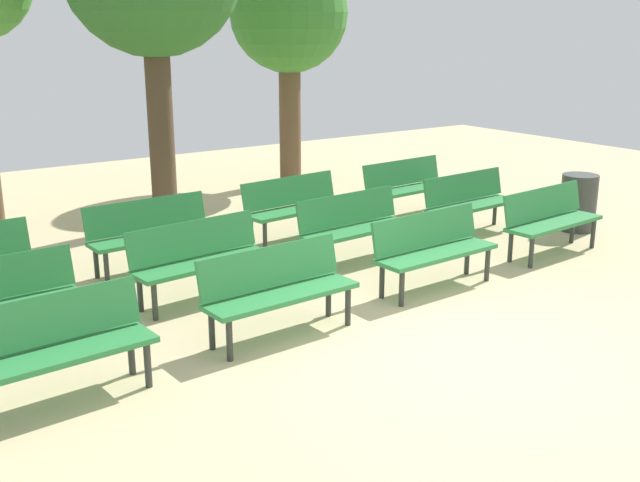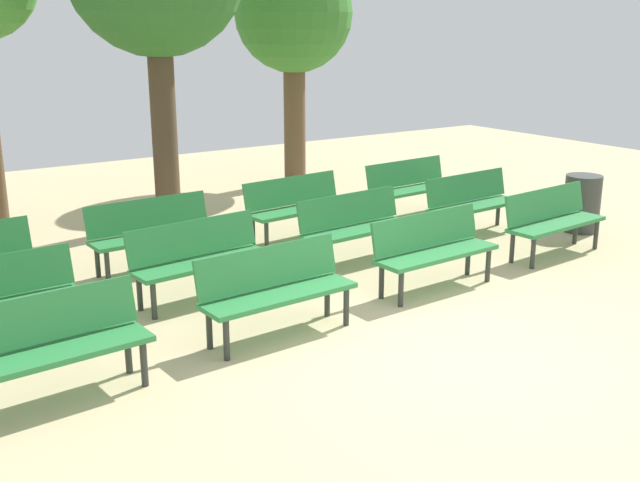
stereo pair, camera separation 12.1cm
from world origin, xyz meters
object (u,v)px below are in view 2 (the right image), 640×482
object	(u,v)px
bench_r0_c1	(275,286)
trash_bin	(582,203)
bench_r0_c0	(48,342)
bench_r2_c3	(410,184)
bench_r1_c3	(472,200)
tree_2	(294,17)
bench_r2_c1	(153,230)
bench_r1_c1	(199,255)
bench_r0_c3	(552,218)
bench_r0_c2	(433,246)
bench_r1_c2	(355,224)
bench_r2_c2	(297,204)

from	to	relation	value
bench_r0_c1	trash_bin	distance (m)	5.81
bench_r0_c0	bench_r2_c3	xyz separation A→B (m)	(6.49, 3.10, 0.00)
bench_r1_c3	bench_r2_c3	size ratio (longest dim) A/B	1.00
bench_r2_c3	tree_2	world-z (taller)	tree_2
bench_r0_c1	bench_r2_c1	bearing A→B (deg)	91.14
bench_r2_c3	bench_r1_c1	bearing A→B (deg)	-163.71
bench_r0_c0	bench_r0_c3	distance (m)	6.65
bench_r2_c1	bench_r0_c3	bearing A→B (deg)	-29.85
bench_r2_c1	trash_bin	bearing A→B (deg)	-19.70
bench_r1_c1	bench_r1_c3	world-z (taller)	same
bench_r0_c2	bench_r1_c1	bearing A→B (deg)	150.81
bench_r0_c0	bench_r0_c1	world-z (taller)	same
bench_r1_c2	tree_2	xyz separation A→B (m)	(2.12, 4.76, 2.58)
bench_r0_c1	trash_bin	xyz separation A→B (m)	(5.75, 0.81, -0.09)
bench_r1_c3	tree_2	xyz separation A→B (m)	(-0.09, 4.65, 2.58)
bench_r0_c0	bench_r2_c2	bearing A→B (deg)	31.31
bench_r0_c1	bench_r1_c3	distance (m)	4.58
bench_r2_c3	bench_r0_c0	bearing A→B (deg)	-158.07
bench_r0_c3	bench_r1_c1	xyz separation A→B (m)	(-4.59, 1.08, 0.00)
bench_r1_c3	bench_r2_c2	world-z (taller)	same
bench_r1_c2	tree_2	world-z (taller)	tree_2
bench_r0_c0	trash_bin	bearing A→B (deg)	3.23
bench_r0_c2	tree_2	size ratio (longest dim) A/B	0.38
bench_r0_c2	tree_2	world-z (taller)	tree_2
bench_r0_c1	bench_r1_c3	size ratio (longest dim) A/B	1.00
bench_r0_c2	bench_r2_c3	distance (m)	3.49
bench_r1_c2	bench_r0_c3	bearing A→B (deg)	-31.28
bench_r0_c0	trash_bin	world-z (taller)	bench_r0_c0
bench_r0_c3	bench_r2_c3	size ratio (longest dim) A/B	1.00
bench_r2_c2	bench_r0_c3	bearing A→B (deg)	-52.44
bench_r2_c2	bench_r2_c3	distance (m)	2.22
bench_r0_c0	tree_2	world-z (taller)	tree_2
bench_r0_c2	bench_r2_c3	xyz separation A→B (m)	(2.07, 2.80, 0.00)
bench_r0_c0	bench_r0_c3	world-z (taller)	same
bench_r0_c0	bench_r1_c1	xyz separation A→B (m)	(2.05, 1.49, 0.00)
bench_r0_c2	trash_bin	world-z (taller)	bench_r0_c2
bench_r0_c1	bench_r0_c2	bearing A→B (deg)	1.46
bench_r0_c3	bench_r2_c2	world-z (taller)	same
bench_r0_c0	bench_r0_c2	bearing A→B (deg)	0.27
bench_r1_c1	tree_2	size ratio (longest dim) A/B	0.38
trash_bin	tree_2	bearing A→B (deg)	105.94
bench_r1_c2	bench_r2_c1	distance (m)	2.54
tree_2	bench_r1_c2	bearing A→B (deg)	-114.01
bench_r0_c3	bench_r1_c2	distance (m)	2.64
bench_r0_c0	bench_r0_c1	xyz separation A→B (m)	(2.22, 0.14, 0.00)
bench_r1_c2	tree_2	distance (m)	5.82
bench_r1_c2	bench_r2_c3	size ratio (longest dim) A/B	1.00
bench_r1_c3	tree_2	bearing A→B (deg)	87.85
bench_r1_c2	tree_2	bearing A→B (deg)	62.19
bench_r1_c1	bench_r2_c3	world-z (taller)	same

